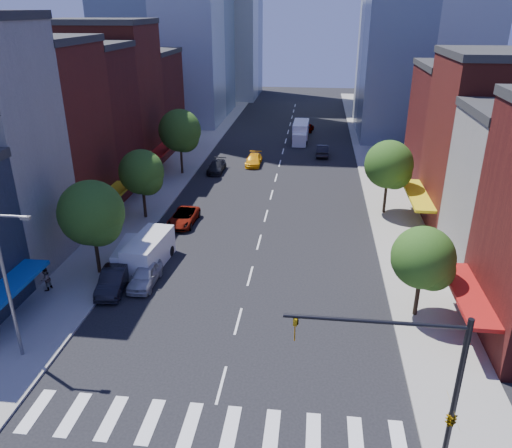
{
  "coord_description": "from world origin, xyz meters",
  "views": [
    {
      "loc": [
        4.39,
        -20.89,
        18.78
      ],
      "look_at": [
        0.63,
        10.5,
        5.0
      ],
      "focal_mm": 35.0,
      "sensor_mm": 36.0,
      "label": 1
    }
  ],
  "objects": [
    {
      "name": "tree_right_far",
      "position": [
        11.65,
        25.92,
        4.86
      ],
      "size": [
        4.6,
        4.6,
        7.2
      ],
      "color": "black",
      "rests_on": "sidewalk_right"
    },
    {
      "name": "bldg_left_3",
      "position": [
        -21.0,
        29.0,
        7.5
      ],
      "size": [
        12.0,
        8.0,
        15.0
      ],
      "primitive_type": "cube",
      "color": "#4B1412",
      "rests_on": "ground"
    },
    {
      "name": "tree_right_near",
      "position": [
        11.65,
        7.92,
        4.19
      ],
      "size": [
        4.0,
        4.0,
        6.2
      ],
      "color": "black",
      "rests_on": "sidewalk_right"
    },
    {
      "name": "tree_left_near",
      "position": [
        -11.35,
        10.92,
        4.87
      ],
      "size": [
        4.8,
        4.8,
        7.3
      ],
      "color": "black",
      "rests_on": "sidewalk_left"
    },
    {
      "name": "tree_left_mid",
      "position": [
        -11.35,
        21.92,
        4.53
      ],
      "size": [
        4.2,
        4.2,
        6.65
      ],
      "color": "black",
      "rests_on": "sidewalk_left"
    },
    {
      "name": "bldg_right_3",
      "position": [
        21.0,
        34.0,
        6.5
      ],
      "size": [
        12.0,
        10.0,
        13.0
      ],
      "primitive_type": "cube",
      "color": "#4B1412",
      "rests_on": "ground"
    },
    {
      "name": "streetlight",
      "position": [
        -11.81,
        1.0,
        5.28
      ],
      "size": [
        2.25,
        0.25,
        9.0
      ],
      "color": "slate",
      "rests_on": "sidewalk_left"
    },
    {
      "name": "traffic_car_oncoming",
      "position": [
        5.49,
        46.34,
        0.77
      ],
      "size": [
        1.63,
        4.66,
        1.54
      ],
      "primitive_type": "imported",
      "rotation": [
        0.0,
        0.0,
        3.14
      ],
      "color": "black",
      "rests_on": "ground"
    },
    {
      "name": "cargo_van_near",
      "position": [
        -8.12,
        12.68,
        1.19
      ],
      "size": [
        2.72,
        5.8,
        2.4
      ],
      "rotation": [
        0.0,
        0.0,
        -0.08
      ],
      "color": "silver",
      "rests_on": "ground"
    },
    {
      "name": "cargo_van_far",
      "position": [
        -9.49,
        12.31,
        0.93
      ],
      "size": [
        2.13,
        4.56,
        1.89
      ],
      "rotation": [
        0.0,
        0.0,
        0.08
      ],
      "color": "silver",
      "rests_on": "ground"
    },
    {
      "name": "tree_left_far",
      "position": [
        -11.35,
        35.92,
        5.2
      ],
      "size": [
        5.0,
        5.0,
        7.75
      ],
      "color": "black",
      "rests_on": "sidewalk_left"
    },
    {
      "name": "traffic_signal",
      "position": [
        9.94,
        -4.5,
        4.16
      ],
      "size": [
        7.24,
        2.24,
        8.0
      ],
      "color": "black",
      "rests_on": "sidewalk_right"
    },
    {
      "name": "bldg_left_2",
      "position": [
        -21.0,
        20.5,
        8.0
      ],
      "size": [
        12.0,
        9.0,
        16.0
      ],
      "primitive_type": "cube",
      "color": "#5D1C16",
      "rests_on": "ground"
    },
    {
      "name": "taxi",
      "position": [
        -3.3,
        40.9,
        0.67
      ],
      "size": [
        1.89,
        4.65,
        1.35
      ],
      "primitive_type": "imported",
      "rotation": [
        0.0,
        0.0,
        0.0
      ],
      "color": "#FFB10D",
      "rests_on": "ground"
    },
    {
      "name": "parked_car_front",
      "position": [
        -7.5,
        9.89,
        0.73
      ],
      "size": [
        1.74,
        4.29,
        1.46
      ],
      "primitive_type": "imported",
      "rotation": [
        0.0,
        0.0,
        -0.0
      ],
      "color": "#ABABB0",
      "rests_on": "ground"
    },
    {
      "name": "bldg_left_5",
      "position": [
        -21.0,
        47.0,
        6.5
      ],
      "size": [
        12.0,
        10.0,
        13.0
      ],
      "primitive_type": "cube",
      "color": "#4B1412",
      "rests_on": "ground"
    },
    {
      "name": "bldg_left_4",
      "position": [
        -21.0,
        37.5,
        8.5
      ],
      "size": [
        12.0,
        9.0,
        17.0
      ],
      "primitive_type": "cube",
      "color": "#5D1C16",
      "rests_on": "ground"
    },
    {
      "name": "parked_car_third",
      "position": [
        -7.5,
        21.12,
        0.67
      ],
      "size": [
        2.39,
        4.92,
        1.35
      ],
      "primitive_type": "imported",
      "rotation": [
        0.0,
        0.0,
        -0.03
      ],
      "color": "#999999",
      "rests_on": "ground"
    },
    {
      "name": "crosswalk",
      "position": [
        0.0,
        -3.0,
        0.01
      ],
      "size": [
        19.0,
        3.0,
        0.01
      ],
      "primitive_type": "cube",
      "color": "silver",
      "rests_on": "ground"
    },
    {
      "name": "traffic_car_far",
      "position": [
        3.21,
        60.72,
        0.67
      ],
      "size": [
        2.06,
        4.12,
        1.35
      ],
      "primitive_type": "imported",
      "rotation": [
        0.0,
        0.0,
        3.02
      ],
      "color": "#999999",
      "rests_on": "ground"
    },
    {
      "name": "box_truck",
      "position": [
        2.22,
        53.74,
        1.38
      ],
      "size": [
        2.36,
        7.29,
        2.92
      ],
      "rotation": [
        0.0,
        0.0,
        -0.02
      ],
      "color": "white",
      "rests_on": "ground"
    },
    {
      "name": "parked_car_second",
      "position": [
        -9.5,
        8.92,
        0.78
      ],
      "size": [
        2.22,
        4.91,
        1.56
      ],
      "primitive_type": "imported",
      "rotation": [
        0.0,
        0.0,
        0.12
      ],
      "color": "black",
      "rests_on": "ground"
    },
    {
      "name": "ground",
      "position": [
        0.0,
        0.0,
        0.0
      ],
      "size": [
        220.0,
        220.0,
        0.0
      ],
      "primitive_type": "plane",
      "color": "black",
      "rests_on": "ground"
    },
    {
      "name": "pedestrian_far",
      "position": [
        -14.17,
        8.02,
        1.03
      ],
      "size": [
        0.82,
        0.97,
        1.77
      ],
      "primitive_type": "imported",
      "rotation": [
        0.0,
        0.0,
        -1.77
      ],
      "color": "#999999",
      "rests_on": "sidewalk_left"
    },
    {
      "name": "parked_car_rear",
      "position": [
        -7.5,
        37.45,
        0.66
      ],
      "size": [
        1.9,
        4.58,
        1.32
      ],
      "primitive_type": "imported",
      "rotation": [
        0.0,
        0.0,
        -0.01
      ],
      "color": "black",
      "rests_on": "ground"
    },
    {
      "name": "sidewalk_right",
      "position": [
        12.5,
        40.0,
        0.07
      ],
      "size": [
        5.0,
        120.0,
        0.15
      ],
      "primitive_type": "cube",
      "color": "gray",
      "rests_on": "ground"
    },
    {
      "name": "bldg_right_2",
      "position": [
        21.0,
        24.0,
        7.5
      ],
      "size": [
        12.0,
        10.0,
        15.0
      ],
      "primitive_type": "cube",
      "color": "#5D1C16",
      "rests_on": "ground"
    },
    {
      "name": "sidewalk_left",
      "position": [
        -12.5,
        40.0,
        0.07
      ],
      "size": [
        5.0,
        120.0,
        0.15
      ],
      "primitive_type": "cube",
      "color": "gray",
      "rests_on": "ground"
    }
  ]
}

